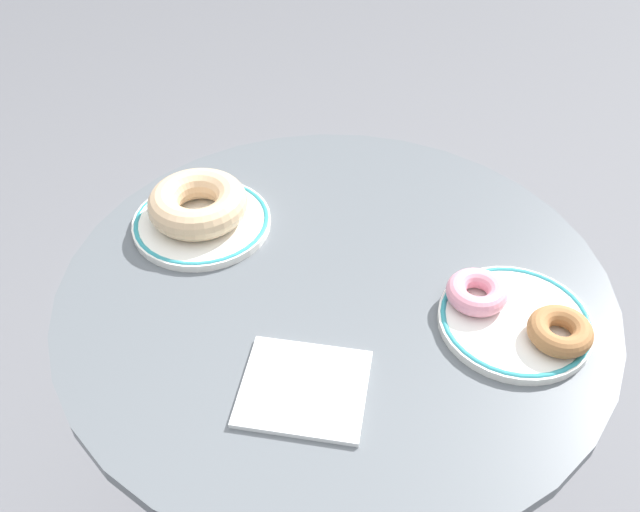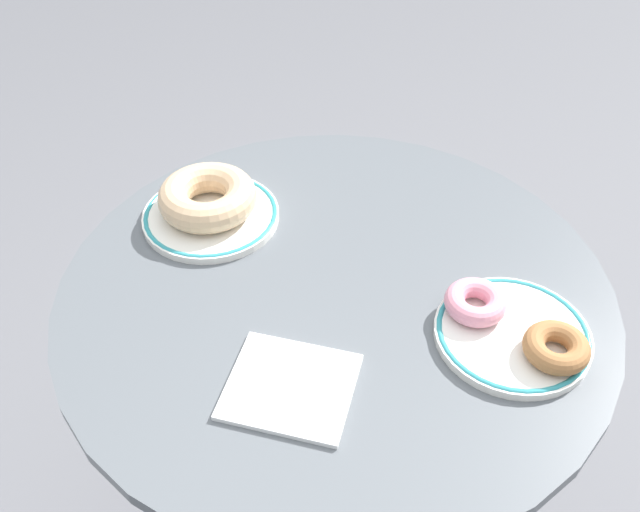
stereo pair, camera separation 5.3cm
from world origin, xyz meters
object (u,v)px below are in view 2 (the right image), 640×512
at_px(plate_right, 512,334).
at_px(cafe_table, 332,419).
at_px(plate_left, 211,215).
at_px(donut_glazed, 207,197).
at_px(donut_cinnamon, 556,347).
at_px(donut_pink_frosted, 475,302).
at_px(paper_napkin, 290,386).

bearing_deg(plate_right, cafe_table, -167.19).
distance_m(plate_left, donut_glazed, 0.03).
bearing_deg(plate_right, donut_cinnamon, -7.73).
bearing_deg(donut_pink_frosted, plate_right, -4.28).
bearing_deg(paper_napkin, plate_left, 148.04).
bearing_deg(donut_glazed, donut_pink_frosted, 6.22).
xyz_separation_m(donut_cinnamon, paper_napkin, (-0.21, -0.19, -0.02)).
relative_size(plate_right, paper_napkin, 1.34).
height_order(plate_left, donut_pink_frosted, donut_pink_frosted).
xyz_separation_m(plate_right, paper_napkin, (-0.16, -0.20, -0.00)).
bearing_deg(paper_napkin, donut_cinnamon, 42.83).
height_order(donut_cinnamon, donut_pink_frosted, same).
relative_size(plate_left, donut_pink_frosted, 2.56).
bearing_deg(cafe_table, donut_glazed, 177.16).
bearing_deg(paper_napkin, donut_pink_frosted, 61.91).
relative_size(plate_right, donut_cinnamon, 2.45).
xyz_separation_m(cafe_table, paper_napkin, (0.05, -0.15, 0.28)).
xyz_separation_m(plate_left, donut_glazed, (-0.01, 0.00, 0.03)).
height_order(donut_glazed, paper_napkin, donut_glazed).
height_order(plate_left, plate_right, same).
xyz_separation_m(plate_left, plate_right, (0.41, 0.04, -0.00)).
distance_m(cafe_table, donut_pink_frosted, 0.34).
bearing_deg(cafe_table, paper_napkin, -72.23).
bearing_deg(donut_cinnamon, paper_napkin, -137.17).
relative_size(plate_right, donut_pink_frosted, 2.45).
bearing_deg(cafe_table, plate_right, 12.81).
xyz_separation_m(plate_right, donut_glazed, (-0.41, -0.04, 0.03)).
height_order(cafe_table, donut_cinnamon, donut_cinnamon).
height_order(donut_pink_frosted, paper_napkin, donut_pink_frosted).
height_order(cafe_table, paper_napkin, paper_napkin).
distance_m(cafe_table, donut_cinnamon, 0.39).
height_order(cafe_table, plate_right, plate_right).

